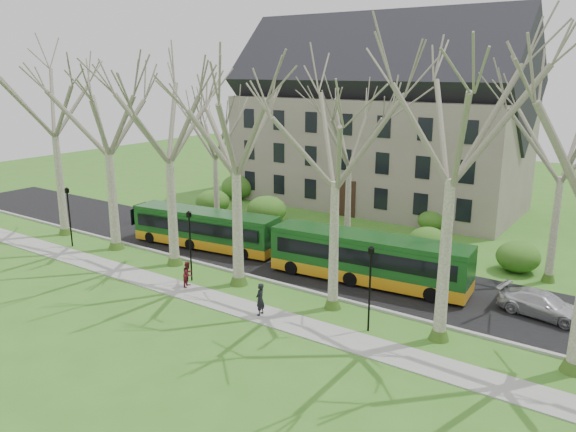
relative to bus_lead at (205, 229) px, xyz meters
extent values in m
plane|color=#3A7421|center=(9.73, -4.29, -1.45)|extent=(120.00, 120.00, 0.00)
cube|color=gray|center=(9.73, -6.79, -1.42)|extent=(70.00, 2.00, 0.06)
cube|color=black|center=(9.73, 1.21, -1.42)|extent=(80.00, 8.00, 0.06)
cube|color=#A5A39E|center=(9.73, -2.79, -1.38)|extent=(80.00, 0.25, 0.14)
cube|color=gray|center=(3.73, 19.71, 3.55)|extent=(26.00, 12.00, 10.00)
cylinder|color=black|center=(-8.27, -5.29, 0.55)|extent=(0.10, 0.10, 4.00)
cube|color=black|center=(-8.27, -5.29, 2.70)|extent=(0.22, 0.22, 0.30)
cylinder|color=black|center=(3.73, -5.29, 0.55)|extent=(0.10, 0.10, 4.00)
cube|color=black|center=(3.73, -5.29, 2.70)|extent=(0.22, 0.22, 0.30)
cylinder|color=black|center=(15.73, -5.29, 0.55)|extent=(0.10, 0.10, 4.00)
cube|color=black|center=(15.73, -5.29, 2.70)|extent=(0.22, 0.22, 0.30)
ellipsoid|color=#2B5418|center=(-6.27, 7.71, -0.45)|extent=(2.60, 2.60, 2.00)
ellipsoid|color=#2B5418|center=(-0.27, 7.71, -0.45)|extent=(2.60, 2.60, 2.00)
ellipsoid|color=#2B5418|center=(13.73, 7.71, -0.45)|extent=(2.60, 2.60, 2.00)
ellipsoid|color=#2B5418|center=(19.73, 7.71, -0.45)|extent=(2.60, 2.60, 2.00)
ellipsoid|color=#2B5418|center=(-8.27, 13.71, -0.45)|extent=(2.60, 2.60, 2.00)
ellipsoid|color=#2B5418|center=(11.73, 13.71, -0.45)|extent=(2.60, 2.60, 2.00)
imported|color=silver|center=(22.46, 1.27, -0.74)|extent=(4.70, 2.48, 1.30)
imported|color=black|center=(10.28, -6.94, -0.52)|extent=(0.49, 0.68, 1.74)
imported|color=maroon|center=(4.34, -6.20, -0.63)|extent=(0.78, 0.88, 1.52)
camera|label=1|loc=(26.93, -28.44, 11.10)|focal=35.00mm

